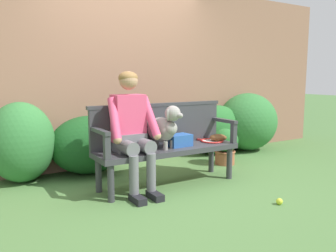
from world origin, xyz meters
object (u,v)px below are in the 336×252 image
(garden_bench, at_px, (168,152))
(person_seated, at_px, (132,127))
(potted_plant, at_px, (225,145))
(dog_on_bench, at_px, (164,127))
(baseball_glove, at_px, (218,138))
(sports_bag, at_px, (179,140))
(tennis_ball, at_px, (279,201))
(tennis_racket, at_px, (210,141))

(garden_bench, xyz_separation_m, person_seated, (-0.46, -0.01, 0.33))
(person_seated, height_order, potted_plant, person_seated)
(dog_on_bench, xyz_separation_m, baseball_glove, (0.81, 0.03, -0.20))
(sports_bag, bearing_deg, garden_bench, 177.52)
(person_seated, distance_m, potted_plant, 1.78)
(tennis_ball, bearing_deg, sports_bag, 113.03)
(person_seated, height_order, tennis_racket, person_seated)
(baseball_glove, distance_m, potted_plant, 0.64)
(garden_bench, xyz_separation_m, sports_bag, (0.14, -0.01, 0.13))
(tennis_racket, distance_m, sports_bag, 0.51)
(person_seated, xyz_separation_m, sports_bag, (0.61, 0.00, -0.20))
(tennis_racket, relative_size, tennis_ball, 8.41)
(garden_bench, height_order, potted_plant, potted_plant)
(person_seated, xyz_separation_m, tennis_ball, (1.08, -1.11, -0.69))
(dog_on_bench, bearing_deg, tennis_ball, -58.01)
(dog_on_bench, distance_m, tennis_ball, 1.45)
(baseball_glove, xyz_separation_m, sports_bag, (-0.60, -0.01, 0.03))
(tennis_racket, relative_size, potted_plant, 1.07)
(baseball_glove, relative_size, potted_plant, 0.42)
(sports_bag, distance_m, tennis_ball, 1.30)
(dog_on_bench, distance_m, baseball_glove, 0.84)
(person_seated, distance_m, baseball_glove, 1.23)
(baseball_glove, bearing_deg, potted_plant, 66.85)
(sports_bag, bearing_deg, tennis_racket, 5.29)
(garden_bench, height_order, sports_bag, sports_bag)
(dog_on_bench, height_order, sports_bag, dog_on_bench)
(sports_bag, distance_m, potted_plant, 1.16)
(person_seated, relative_size, dog_on_bench, 2.66)
(dog_on_bench, distance_m, sports_bag, 0.28)
(garden_bench, bearing_deg, sports_bag, -2.48)
(tennis_racket, bearing_deg, potted_plant, 32.52)
(dog_on_bench, relative_size, sports_bag, 1.77)
(tennis_racket, height_order, baseball_glove, baseball_glove)
(dog_on_bench, height_order, baseball_glove, dog_on_bench)
(person_seated, distance_m, sports_bag, 0.64)
(person_seated, relative_size, potted_plant, 2.53)
(baseball_glove, relative_size, tennis_ball, 3.33)
(sports_bag, xyz_separation_m, potted_plant, (1.06, 0.41, -0.23))
(garden_bench, xyz_separation_m, tennis_ball, (0.62, -1.12, -0.36))
(person_seated, relative_size, tennis_racket, 2.38)
(sports_bag, bearing_deg, baseball_glove, 0.87)
(garden_bench, distance_m, tennis_ball, 1.33)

